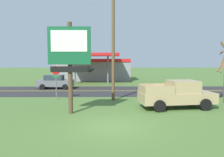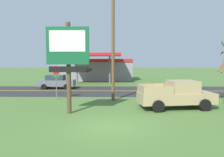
% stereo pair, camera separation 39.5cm
% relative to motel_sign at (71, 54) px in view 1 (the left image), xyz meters
% --- Properties ---
extents(ground_plane, '(180.00, 180.00, 0.00)m').
position_rel_motel_sign_xyz_m(ground_plane, '(2.60, -2.65, -3.76)').
color(ground_plane, '#4C7033').
extents(road_asphalt, '(140.00, 8.00, 0.02)m').
position_rel_motel_sign_xyz_m(road_asphalt, '(2.60, 10.35, -3.75)').
color(road_asphalt, '#2B2B2D').
rests_on(road_asphalt, ground).
extents(road_centre_line, '(126.00, 0.20, 0.01)m').
position_rel_motel_sign_xyz_m(road_centre_line, '(2.60, 10.35, -3.73)').
color(road_centre_line, gold).
rests_on(road_centre_line, road_asphalt).
extents(motel_sign, '(2.90, 0.54, 5.73)m').
position_rel_motel_sign_xyz_m(motel_sign, '(0.00, 0.00, 0.00)').
color(motel_sign, brown).
rests_on(motel_sign, ground).
extents(stop_sign, '(0.80, 0.08, 2.95)m').
position_rel_motel_sign_xyz_m(stop_sign, '(-2.15, 4.91, -1.73)').
color(stop_sign, slate).
rests_on(stop_sign, ground).
extents(utility_pole, '(1.62, 0.26, 9.87)m').
position_rel_motel_sign_xyz_m(utility_pole, '(2.70, 4.72, 1.45)').
color(utility_pole, brown).
rests_on(utility_pole, ground).
extents(gas_station, '(12.00, 11.50, 4.40)m').
position_rel_motel_sign_xyz_m(gas_station, '(-0.28, 23.89, -1.81)').
color(gas_station, gray).
rests_on(gas_station, ground).
extents(pickup_tan_parked_on_lawn, '(5.42, 2.76, 1.96)m').
position_rel_motel_sign_xyz_m(pickup_tan_parked_on_lawn, '(7.20, 1.68, -2.79)').
color(pickup_tan_parked_on_lawn, tan).
rests_on(pickup_tan_parked_on_lawn, ground).
extents(car_grey_near_lane, '(4.20, 2.00, 1.64)m').
position_rel_motel_sign_xyz_m(car_grey_near_lane, '(-4.09, 12.35, -2.93)').
color(car_grey_near_lane, slate).
rests_on(car_grey_near_lane, ground).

